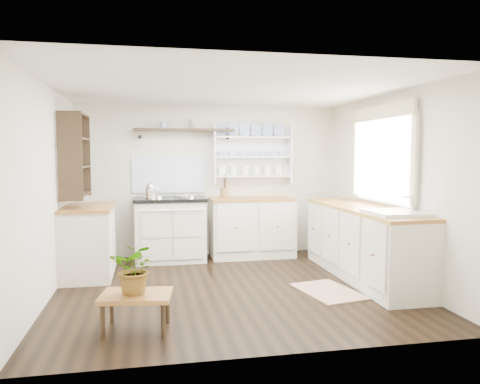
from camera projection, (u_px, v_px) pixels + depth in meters
name	position (u px, v px, depth m)	size (l,w,h in m)	color
floor	(231.00, 287.00, 5.47)	(4.00, 3.80, 0.01)	black
wall_back	(210.00, 181.00, 7.24)	(4.00, 0.02, 2.30)	beige
wall_right	(391.00, 187.00, 5.77)	(0.02, 3.80, 2.30)	beige
wall_left	(47.00, 192.00, 5.00)	(0.02, 3.80, 2.30)	beige
ceiling	(231.00, 88.00, 5.29)	(4.00, 3.80, 0.01)	white
window	(382.00, 154.00, 5.87)	(0.08, 1.55, 1.22)	white
aga_cooker	(170.00, 228.00, 6.85)	(1.04, 0.72, 0.96)	beige
back_cabinets	(252.00, 226.00, 7.12)	(1.27, 0.63, 0.90)	beige
right_cabinets	(363.00, 242.00, 5.86)	(0.62, 2.43, 0.90)	beige
belfast_sink	(395.00, 224.00, 5.10)	(0.55, 0.60, 0.45)	white
left_cabinets	(89.00, 240.00, 5.99)	(0.62, 1.13, 0.90)	beige
plate_rack	(251.00, 154.00, 7.30)	(1.20, 0.22, 0.90)	white
high_shelf	(184.00, 131.00, 6.98)	(1.50, 0.29, 0.16)	black
left_shelving	(75.00, 155.00, 5.88)	(0.28, 0.80, 1.05)	black
kettle	(150.00, 191.00, 6.64)	(0.17, 0.17, 0.21)	silver
utensil_crock	(224.00, 193.00, 7.08)	(0.12, 0.12, 0.14)	brown
center_table	(136.00, 298.00, 4.12)	(0.67, 0.52, 0.33)	brown
potted_plant	(136.00, 268.00, 4.10)	(0.41, 0.35, 0.45)	#3F7233
floor_rug	(328.00, 291.00, 5.29)	(0.55, 0.85, 0.02)	#977557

